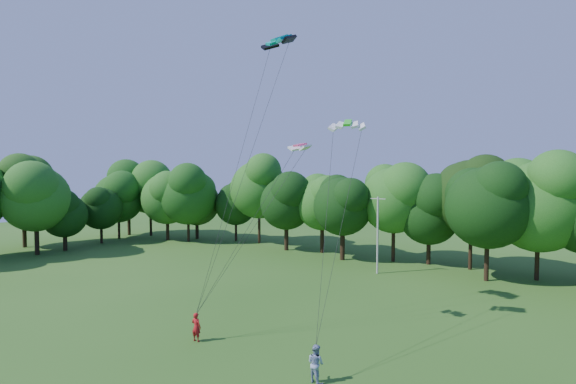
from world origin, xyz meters
The scene contains 9 objects.
utility_pole centered at (-1.48, 30.79, 4.02)m, with size 1.56×0.19×7.79m.
kite_flyer_left centered at (-3.57, 7.69, 0.90)m, with size 0.65×0.43×1.79m, color #B5171A.
kite_flyer_right centered at (5.21, 7.27, 0.95)m, with size 0.92×0.72×1.90m, color #8D9DC4.
kite_teal centered at (-2.20, 14.64, 19.81)m, with size 2.98×1.97×0.65m.
kite_green centered at (2.89, 15.19, 13.63)m, with size 2.55×1.74×0.55m.
kite_pink centered at (0.59, 12.99, 12.17)m, with size 1.74×1.17×0.27m.
tree_back_west centered at (-33.07, 36.62, 6.91)m, with size 7.61×7.61×11.07m.
tree_back_center centered at (5.91, 37.99, 7.95)m, with size 8.75×8.75×12.73m.
tree_flank_west centered at (-46.99, 18.23, 8.19)m, with size 9.01×9.01×13.11m.
Camera 1 is at (16.33, -11.56, 10.62)m, focal length 28.00 mm.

